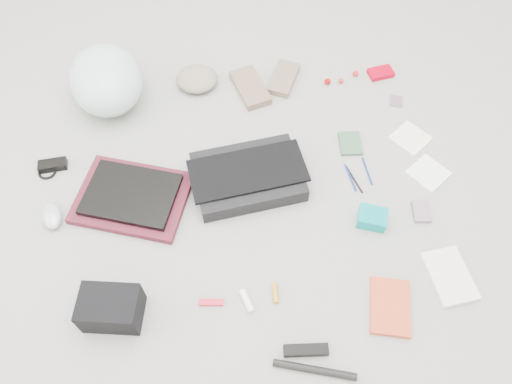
{
  "coord_description": "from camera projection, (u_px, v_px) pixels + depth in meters",
  "views": [
    {
      "loc": [
        -0.14,
        -0.96,
        1.56
      ],
      "look_at": [
        0.0,
        0.0,
        0.05
      ],
      "focal_mm": 35.0,
      "sensor_mm": 36.0,
      "label": 1
    }
  ],
  "objects": [
    {
      "name": "ground_plane",
      "position": [
        256.0,
        199.0,
        1.84
      ],
      "size": [
        4.0,
        4.0,
        0.0
      ],
      "primitive_type": "plane",
      "color": "gray"
    },
    {
      "name": "messenger_bag",
      "position": [
        248.0,
        177.0,
        1.86
      ],
      "size": [
        0.42,
        0.32,
        0.07
      ],
      "primitive_type": "cube",
      "rotation": [
        0.0,
        0.0,
        0.1
      ],
      "color": "black",
      "rests_on": "ground_plane"
    },
    {
      "name": "bag_flap",
      "position": [
        248.0,
        171.0,
        1.83
      ],
      "size": [
        0.44,
        0.23,
        0.01
      ],
      "primitive_type": "cube",
      "rotation": [
        0.0,
        0.0,
        0.1
      ],
      "color": "black",
      "rests_on": "messenger_bag"
    },
    {
      "name": "laptop_sleeve",
      "position": [
        132.0,
        198.0,
        1.83
      ],
      "size": [
        0.47,
        0.42,
        0.03
      ],
      "primitive_type": "cube",
      "rotation": [
        0.0,
        0.0,
        -0.36
      ],
      "color": "#571927",
      "rests_on": "ground_plane"
    },
    {
      "name": "laptop",
      "position": [
        131.0,
        194.0,
        1.81
      ],
      "size": [
        0.39,
        0.33,
        0.02
      ],
      "primitive_type": "cube",
      "rotation": [
        0.0,
        0.0,
        -0.36
      ],
      "color": "black",
      "rests_on": "laptop_sleeve"
    },
    {
      "name": "bike_helmet",
      "position": [
        106.0,
        80.0,
        2.02
      ],
      "size": [
        0.34,
        0.41,
        0.22
      ],
      "primitive_type": "ellipsoid",
      "rotation": [
        0.0,
        0.0,
        0.15
      ],
      "color": "silver",
      "rests_on": "ground_plane"
    },
    {
      "name": "beanie",
      "position": [
        197.0,
        79.0,
        2.14
      ],
      "size": [
        0.21,
        0.21,
        0.06
      ],
      "primitive_type": "ellipsoid",
      "rotation": [
        0.0,
        0.0,
        -0.24
      ],
      "color": "gray",
      "rests_on": "ground_plane"
    },
    {
      "name": "mitten_left",
      "position": [
        250.0,
        88.0,
        2.13
      ],
      "size": [
        0.16,
        0.24,
        0.03
      ],
      "primitive_type": "cube",
      "rotation": [
        0.0,
        0.0,
        0.25
      ],
      "color": "#816552",
      "rests_on": "ground_plane"
    },
    {
      "name": "mitten_right",
      "position": [
        283.0,
        78.0,
        2.16
      ],
      "size": [
        0.17,
        0.22,
        0.03
      ],
      "primitive_type": "cube",
      "rotation": [
        0.0,
        0.0,
        -0.48
      ],
      "color": "#7B6952",
      "rests_on": "ground_plane"
    },
    {
      "name": "power_brick",
      "position": [
        53.0,
        165.0,
        1.91
      ],
      "size": [
        0.11,
        0.05,
        0.03
      ],
      "primitive_type": "cube",
      "rotation": [
        0.0,
        0.0,
        0.06
      ],
      "color": "black",
      "rests_on": "ground_plane"
    },
    {
      "name": "cable_coil",
      "position": [
        47.0,
        172.0,
        1.9
      ],
      "size": [
        0.07,
        0.07,
        0.01
      ],
      "primitive_type": "torus",
      "rotation": [
        0.0,
        0.0,
        0.06
      ],
      "color": "black",
      "rests_on": "ground_plane"
    },
    {
      "name": "mouse",
      "position": [
        52.0,
        216.0,
        1.78
      ],
      "size": [
        0.09,
        0.12,
        0.04
      ],
      "primitive_type": "ellipsoid",
      "rotation": [
        0.0,
        0.0,
        0.19
      ],
      "color": "#B8B8C1",
      "rests_on": "ground_plane"
    },
    {
      "name": "camera_bag",
      "position": [
        111.0,
        308.0,
        1.56
      ],
      "size": [
        0.21,
        0.16,
        0.12
      ],
      "primitive_type": "cube",
      "rotation": [
        0.0,
        0.0,
        -0.2
      ],
      "color": "black",
      "rests_on": "ground_plane"
    },
    {
      "name": "multitool",
      "position": [
        211.0,
        302.0,
        1.62
      ],
      "size": [
        0.08,
        0.03,
        0.01
      ],
      "primitive_type": "cube",
      "rotation": [
        0.0,
        0.0,
        -0.15
      ],
      "color": "red",
      "rests_on": "ground_plane"
    },
    {
      "name": "toiletry_tube_white",
      "position": [
        247.0,
        301.0,
        1.62
      ],
      "size": [
        0.04,
        0.08,
        0.02
      ],
      "primitive_type": "cylinder",
      "rotation": [
        1.57,
        0.0,
        0.28
      ],
      "color": "white",
      "rests_on": "ground_plane"
    },
    {
      "name": "toiletry_tube_orange",
      "position": [
        275.0,
        293.0,
        1.63
      ],
      "size": [
        0.02,
        0.07,
        0.02
      ],
      "primitive_type": "cylinder",
      "rotation": [
        1.57,
        0.0,
        -0.07
      ],
      "color": "#C38022",
      "rests_on": "ground_plane"
    },
    {
      "name": "u_lock",
      "position": [
        306.0,
        350.0,
        1.53
      ],
      "size": [
        0.14,
        0.05,
        0.03
      ],
      "primitive_type": "cube",
      "rotation": [
        0.0,
        0.0,
        -0.11
      ],
      "color": "black",
      "rests_on": "ground_plane"
    },
    {
      "name": "bike_pump",
      "position": [
        315.0,
        370.0,
        1.5
      ],
      "size": [
        0.25,
        0.1,
        0.02
      ],
      "primitive_type": "cylinder",
      "rotation": [
        0.0,
        1.57,
        -0.32
      ],
      "color": "black",
      "rests_on": "ground_plane"
    },
    {
      "name": "book_red",
      "position": [
        390.0,
        307.0,
        1.61
      ],
      "size": [
        0.17,
        0.22,
        0.02
      ],
      "primitive_type": "cube",
      "rotation": [
        0.0,
        0.0,
        -0.27
      ],
      "color": "#E84D2B",
      "rests_on": "ground_plane"
    },
    {
      "name": "book_white",
      "position": [
        449.0,
        276.0,
        1.67
      ],
      "size": [
        0.15,
        0.21,
        0.02
      ],
      "primitive_type": "cube",
      "rotation": [
        0.0,
        0.0,
        0.08
      ],
      "color": "silver",
      "rests_on": "ground_plane"
    },
    {
      "name": "notepad",
      "position": [
        350.0,
        144.0,
        1.98
      ],
      "size": [
        0.1,
        0.12,
        0.01
      ],
      "primitive_type": "cube",
      "rotation": [
        0.0,
        0.0,
        -0.12
      ],
      "color": "#355A40",
      "rests_on": "ground_plane"
    },
    {
      "name": "pen_blue",
      "position": [
        350.0,
        178.0,
        1.89
      ],
      "size": [
        0.02,
        0.13,
        0.01
      ],
      "primitive_type": "cylinder",
      "rotation": [
        1.57,
        0.0,
        0.1
      ],
      "color": "navy",
      "rests_on": "ground_plane"
    },
    {
      "name": "pen_black",
      "position": [
        354.0,
        179.0,
        1.89
      ],
      "size": [
        0.04,
        0.13,
        0.01
      ],
      "primitive_type": "cylinder",
      "rotation": [
        1.57,
        0.0,
        0.24
      ],
      "color": "black",
      "rests_on": "ground_plane"
    },
    {
      "name": "pen_navy",
      "position": [
        367.0,
        171.0,
        1.91
      ],
      "size": [
        0.01,
        0.13,
        0.01
      ],
      "primitive_type": "cylinder",
      "rotation": [
        1.57,
        0.0,
        0.02
      ],
      "color": "navy",
      "rests_on": "ground_plane"
    },
    {
      "name": "accordion_wallet",
      "position": [
        372.0,
        218.0,
        1.77
      ],
      "size": [
        0.12,
        0.11,
        0.05
      ],
      "primitive_type": "cube",
      "rotation": [
        0.0,
        0.0,
        -0.39
      ],
      "color": "#018E99",
      "rests_on": "ground_plane"
    },
    {
      "name": "card_deck",
      "position": [
        421.0,
        212.0,
        1.8
      ],
      "size": [
        0.07,
        0.09,
        0.02
      ],
      "primitive_type": "cube",
      "rotation": [
        0.0,
        0.0,
        -0.15
      ],
      "color": "gray",
      "rests_on": "ground_plane"
    },
    {
      "name": "napkin_top",
      "position": [
        410.0,
        138.0,
        1.99
      ],
      "size": [
        0.18,
        0.18,
        0.01
      ],
      "primitive_type": "cube",
      "rotation": [
        0.0,
        0.0,
        0.62
      ],
      "color": "white",
      "rests_on": "ground_plane"
    },
    {
      "name": "napkin_bottom",
      "position": [
        428.0,
        173.0,
        1.9
      ],
      "size": [
        0.18,
        0.18,
        0.01
      ],
      "primitive_type": "cube",
      "rotation": [
        0.0,
        0.0,
        0.6
      ],
      "color": "white",
      "rests_on": "ground_plane"
    },
    {
      "name": "lollipop_a",
      "position": [
        328.0,
        81.0,
        2.15
      ],
      "size": [
        0.03,
        0.03,
        0.03
      ],
      "primitive_type": "sphere",
      "rotation": [
        0.0,
        0.0,
        0.12
      ],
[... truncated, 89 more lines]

